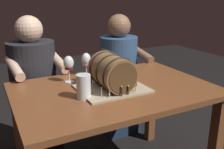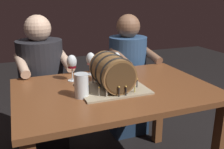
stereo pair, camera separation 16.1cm
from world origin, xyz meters
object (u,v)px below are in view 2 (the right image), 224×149
(dining_table, at_px, (115,104))
(menu_card, at_px, (107,64))
(barrel_cake, at_px, (112,73))
(beer_pint, at_px, (81,86))
(person_seated_right, at_px, (127,80))
(wine_glass_rose, at_px, (91,60))
(person_seated_left, at_px, (43,88))
(wine_glass_amber, at_px, (117,60))
(wine_glass_red, at_px, (72,63))

(dining_table, relative_size, menu_card, 7.96)
(barrel_cake, relative_size, beer_pint, 2.93)
(barrel_cake, distance_m, menu_card, 0.34)
(beer_pint, distance_m, person_seated_right, 1.01)
(wine_glass_rose, height_order, person_seated_right, person_seated_right)
(person_seated_left, bearing_deg, wine_glass_amber, -37.25)
(beer_pint, bearing_deg, wine_glass_red, 86.99)
(dining_table, relative_size, wine_glass_amber, 7.46)
(person_seated_left, height_order, person_seated_right, person_seated_left)
(wine_glass_rose, distance_m, wine_glass_amber, 0.19)
(wine_glass_rose, xyz_separation_m, person_seated_right, (0.46, 0.32, -0.31))
(person_seated_left, bearing_deg, dining_table, -59.19)
(dining_table, xyz_separation_m, wine_glass_amber, (0.12, 0.27, 0.23))
(wine_glass_red, bearing_deg, person_seated_right, 34.07)
(dining_table, relative_size, person_seated_right, 1.10)
(wine_glass_rose, bearing_deg, person_seated_left, 135.90)
(barrel_cake, height_order, menu_card, barrel_cake)
(menu_card, bearing_deg, wine_glass_amber, -40.93)
(menu_card, bearing_deg, wine_glass_rose, 158.47)
(wine_glass_red, height_order, beer_pint, wine_glass_red)
(barrel_cake, height_order, wine_glass_red, barrel_cake)
(beer_pint, bearing_deg, person_seated_left, 101.77)
(wine_glass_rose, relative_size, beer_pint, 1.17)
(menu_card, height_order, person_seated_left, person_seated_left)
(dining_table, bearing_deg, wine_glass_amber, 65.77)
(barrel_cake, xyz_separation_m, wine_glass_red, (-0.20, 0.26, 0.02))
(dining_table, bearing_deg, wine_glass_rose, 100.04)
(beer_pint, height_order, person_seated_right, person_seated_right)
(barrel_cake, relative_size, wine_glass_rose, 2.49)
(wine_glass_amber, bearing_deg, beer_pint, -136.33)
(dining_table, relative_size, wine_glass_rose, 7.50)
(wine_glass_red, bearing_deg, beer_pint, -93.01)
(wine_glass_rose, relative_size, person_seated_right, 0.15)
(wine_glass_amber, distance_m, person_seated_right, 0.57)
(beer_pint, xyz_separation_m, menu_card, (0.30, 0.38, 0.01))
(dining_table, relative_size, person_seated_left, 1.09)
(dining_table, xyz_separation_m, menu_card, (0.06, 0.31, 0.20))
(wine_glass_red, height_order, person_seated_right, person_seated_right)
(wine_glass_red, bearing_deg, wine_glass_amber, 4.46)
(wine_glass_red, distance_m, wine_glass_rose, 0.19)
(wine_glass_red, distance_m, menu_card, 0.30)
(wine_glass_amber, relative_size, person_seated_left, 0.15)
(barrel_cake, xyz_separation_m, person_seated_right, (0.42, 0.68, -0.31))
(wine_glass_amber, bearing_deg, dining_table, -114.23)
(barrel_cake, distance_m, person_seated_right, 0.86)
(dining_table, distance_m, wine_glass_amber, 0.37)
(wine_glass_rose, xyz_separation_m, person_seated_left, (-0.34, 0.32, -0.29))
(menu_card, bearing_deg, wine_glass_red, -175.12)
(wine_glass_amber, distance_m, menu_card, 0.08)
(beer_pint, height_order, menu_card, menu_card)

